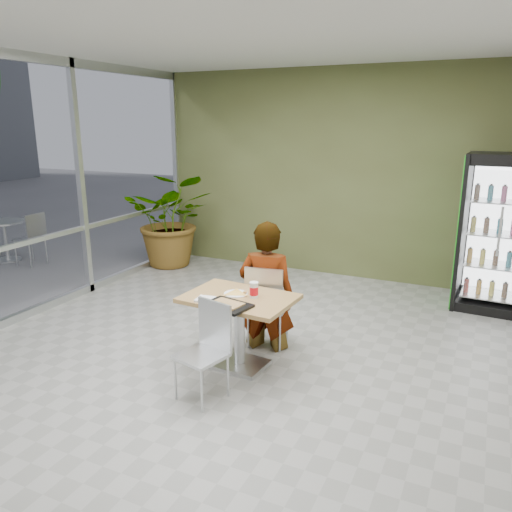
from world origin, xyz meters
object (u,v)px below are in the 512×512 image
at_px(dining_table, 239,317).
at_px(seated_woman, 267,298).
at_px(chair_near, 208,342).
at_px(beverage_fridge, 498,234).
at_px(soda_cup, 254,290).
at_px(cafeteria_tray, 227,306).
at_px(chair_far, 266,300).
at_px(potted_plant, 172,219).

distance_m(dining_table, seated_woman, 0.56).
xyz_separation_m(chair_near, beverage_fridge, (2.28, 3.45, 0.50)).
relative_size(soda_cup, beverage_fridge, 0.08).
bearing_deg(cafeteria_tray, dining_table, 95.39).
bearing_deg(dining_table, chair_far, 83.44).
bearing_deg(seated_woman, dining_table, 76.85).
xyz_separation_m(chair_near, potted_plant, (-2.70, 3.40, 0.29)).
bearing_deg(cafeteria_tray, chair_near, -97.54).
xyz_separation_m(dining_table, beverage_fridge, (2.27, 2.86, 0.47)).
bearing_deg(seated_woman, chair_far, 98.79).
bearing_deg(potted_plant, seated_woman, -39.23).
height_order(dining_table, soda_cup, soda_cup).
height_order(chair_near, soda_cup, soda_cup).
distance_m(soda_cup, beverage_fridge, 3.54).
distance_m(chair_near, cafeteria_tray, 0.38).
distance_m(seated_woman, beverage_fridge, 3.23).
bearing_deg(dining_table, seated_woman, 85.46).
height_order(dining_table, seated_woman, seated_woman).
height_order(chair_far, cafeteria_tray, chair_far).
bearing_deg(seated_woman, beverage_fridge, -142.63).
relative_size(soda_cup, cafeteria_tray, 0.37).
height_order(seated_woman, cafeteria_tray, seated_woman).
relative_size(dining_table, beverage_fridge, 0.54).
distance_m(chair_far, seated_woman, 0.05).
height_order(dining_table, cafeteria_tray, cafeteria_tray).
height_order(dining_table, beverage_fridge, beverage_fridge).
relative_size(cafeteria_tray, beverage_fridge, 0.21).
xyz_separation_m(chair_near, cafeteria_tray, (0.04, 0.29, 0.25)).
relative_size(cafeteria_tray, potted_plant, 0.26).
relative_size(seated_woman, cafeteria_tray, 4.04).
bearing_deg(seated_woman, chair_near, 78.70).
distance_m(dining_table, potted_plant, 3.91).
bearing_deg(soda_cup, potted_plant, 135.79).
relative_size(chair_far, soda_cup, 5.97).
xyz_separation_m(dining_table, soda_cup, (0.14, 0.03, 0.29)).
height_order(beverage_fridge, potted_plant, beverage_fridge).
bearing_deg(cafeteria_tray, chair_far, 87.86).
xyz_separation_m(soda_cup, beverage_fridge, (2.12, 2.83, 0.19)).
xyz_separation_m(beverage_fridge, potted_plant, (-4.97, -0.05, -0.22)).
bearing_deg(soda_cup, dining_table, -167.15).
bearing_deg(beverage_fridge, dining_table, -125.37).
relative_size(chair_far, cafeteria_tray, 2.21).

